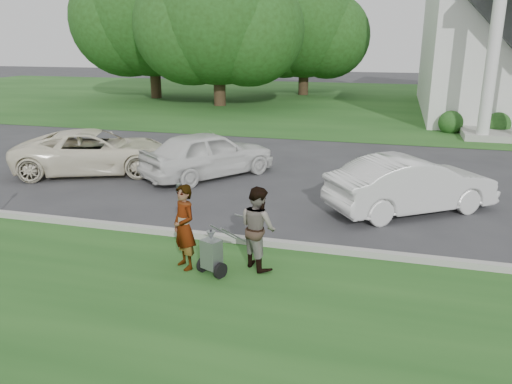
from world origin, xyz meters
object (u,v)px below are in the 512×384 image
at_px(tree_far, 152,16).
at_px(car_a, 96,152).
at_px(person_left, 184,228).
at_px(person_right, 258,228).
at_px(car_d, 411,184).
at_px(tree_back, 305,31).
at_px(tree_left, 218,23).
at_px(car_b, 209,154).
at_px(parking_meter_near, 180,208).
at_px(striping_cart, 212,255).

height_order(tree_far, car_a, tree_far).
xyz_separation_m(person_left, person_right, (1.30, 0.40, -0.02)).
bearing_deg(car_d, tree_back, -19.15).
bearing_deg(tree_left, tree_far, 153.44).
relative_size(car_a, car_b, 1.16).
bearing_deg(car_a, tree_left, -16.06).
relative_size(tree_back, car_a, 1.94).
height_order(parking_meter_near, car_b, car_b).
xyz_separation_m(tree_left, striping_cart, (8.01, -22.98, -4.71)).
bearing_deg(car_a, car_b, -104.40).
distance_m(tree_back, car_b, 24.95).
xyz_separation_m(striping_cart, person_right, (0.72, 0.54, 0.39)).
bearing_deg(tree_far, car_a, -68.59).
relative_size(person_right, car_a, 0.32).
relative_size(striping_cart, person_left, 0.67).
bearing_deg(parking_meter_near, tree_left, 107.58).
distance_m(tree_left, car_a, 17.75).
bearing_deg(person_left, car_a, 172.65).
relative_size(tree_far, car_d, 2.75).
distance_m(tree_back, car_d, 27.70).
xyz_separation_m(person_right, car_b, (-3.20, 5.87, -0.06)).
bearing_deg(parking_meter_near, striping_cart, -43.89).
bearing_deg(tree_far, person_right, -59.93).
relative_size(tree_far, car_b, 2.73).
distance_m(tree_far, tree_back, 11.22).
distance_m(parking_meter_near, car_a, 7.05).
bearing_deg(tree_far, striping_cart, -61.66).
relative_size(striping_cart, person_right, 0.68).
bearing_deg(person_right, tree_far, -19.38).
xyz_separation_m(tree_back, person_right, (4.73, -30.45, -3.94)).
xyz_separation_m(tree_left, car_a, (1.87, -17.09, -4.42)).
relative_size(tree_far, person_left, 7.24).
relative_size(tree_far, car_a, 2.35).
relative_size(tree_left, car_b, 2.50).
distance_m(striping_cart, person_left, 0.73).
xyz_separation_m(tree_far, person_right, (14.73, -25.45, -4.91)).
distance_m(car_b, car_d, 6.26).
height_order(tree_back, car_d, tree_back).
xyz_separation_m(tree_far, tree_back, (10.00, 5.00, -0.97)).
xyz_separation_m(striping_cart, car_a, (-6.14, 5.90, 0.29)).
height_order(person_right, car_d, person_right).
xyz_separation_m(parking_meter_near, car_b, (-1.43, 5.39, -0.14)).
relative_size(car_b, car_d, 1.01).
distance_m(striping_cart, car_a, 8.52).
bearing_deg(parking_meter_near, car_a, 136.18).
bearing_deg(person_left, car_b, 145.53).
distance_m(tree_back, striping_cart, 31.54).
height_order(tree_left, car_d, tree_left).
bearing_deg(tree_back, person_right, -81.17).
bearing_deg(car_d, tree_far, 4.30).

